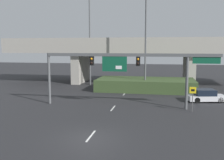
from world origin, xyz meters
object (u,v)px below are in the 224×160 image
(highway_light_pole_near, at_px, (146,35))
(highway_light_pole_far, at_px, (90,40))
(parked_sedan_near_right, at_px, (206,96))
(signal_gantry, at_px, (126,63))
(speed_limit_sign, at_px, (193,95))

(highway_light_pole_near, bearing_deg, highway_light_pole_far, 152.68)
(highway_light_pole_near, bearing_deg, parked_sedan_near_right, -37.89)
(highway_light_pole_far, bearing_deg, signal_gantry, -61.91)
(signal_gantry, xyz_separation_m, speed_limit_sign, (6.54, -1.12, -2.93))
(signal_gantry, xyz_separation_m, highway_light_pole_far, (-7.82, 14.65, 2.81))
(signal_gantry, bearing_deg, highway_light_pole_near, 82.04)
(speed_limit_sign, height_order, highway_light_pole_far, highway_light_pole_far)
(speed_limit_sign, distance_m, parked_sedan_near_right, 5.86)
(parked_sedan_near_right, bearing_deg, highway_light_pole_far, 135.23)
(speed_limit_sign, bearing_deg, parked_sedan_near_right, 69.13)
(signal_gantry, distance_m, speed_limit_sign, 7.26)
(highway_light_pole_near, height_order, highway_light_pole_far, highway_light_pole_near)
(parked_sedan_near_right, bearing_deg, speed_limit_sign, -123.36)
(speed_limit_sign, bearing_deg, signal_gantry, 170.25)
(highway_light_pole_far, relative_size, parked_sedan_near_right, 3.09)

